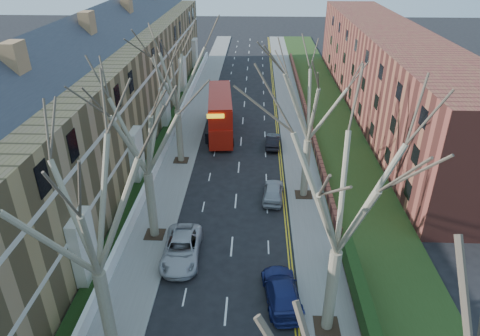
# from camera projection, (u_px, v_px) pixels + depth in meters

# --- Properties ---
(pavement_left) EXTENTS (3.00, 102.00, 0.12)m
(pavement_left) POSITION_uv_depth(u_px,v_px,m) (193.00, 120.00, 51.64)
(pavement_left) COLOR slate
(pavement_left) RESTS_ON ground
(pavement_right) EXTENTS (3.00, 102.00, 0.12)m
(pavement_right) POSITION_uv_depth(u_px,v_px,m) (293.00, 121.00, 51.23)
(pavement_right) COLOR slate
(pavement_right) RESTS_ON ground
(terrace_left) EXTENTS (9.70, 78.00, 13.60)m
(terrace_left) POSITION_uv_depth(u_px,v_px,m) (103.00, 97.00, 42.28)
(terrace_left) COLOR #967B4C
(terrace_left) RESTS_ON ground
(flats_right) EXTENTS (13.97, 54.00, 10.00)m
(flats_right) POSITION_uv_depth(u_px,v_px,m) (387.00, 72.00, 52.05)
(flats_right) COLOR brown
(flats_right) RESTS_ON ground
(front_wall_left) EXTENTS (0.30, 78.00, 1.00)m
(front_wall_left) POSITION_uv_depth(u_px,v_px,m) (167.00, 143.00, 44.37)
(front_wall_left) COLOR white
(front_wall_left) RESTS_ON ground
(grass_verge_right) EXTENTS (6.00, 102.00, 0.06)m
(grass_verge_right) POSITION_uv_depth(u_px,v_px,m) (331.00, 121.00, 51.03)
(grass_verge_right) COLOR #263D16
(grass_verge_right) RESTS_ON ground
(tree_left_mid) EXTENTS (10.50, 10.50, 14.71)m
(tree_left_mid) POSITION_uv_depth(u_px,v_px,m) (83.00, 197.00, 18.05)
(tree_left_mid) COLOR #756754
(tree_left_mid) RESTS_ON ground
(tree_left_far) EXTENTS (10.15, 10.15, 14.22)m
(tree_left_far) POSITION_uv_depth(u_px,v_px,m) (141.00, 118.00, 27.03)
(tree_left_far) COLOR #756754
(tree_left_far) RESTS_ON ground
(tree_left_dist) EXTENTS (10.50, 10.50, 14.71)m
(tree_left_dist) POSITION_uv_depth(u_px,v_px,m) (174.00, 65.00, 37.46)
(tree_left_dist) COLOR #756754
(tree_left_dist) RESTS_ON ground
(tree_right_mid) EXTENTS (10.50, 10.50, 14.71)m
(tree_right_mid) POSITION_uv_depth(u_px,v_px,m) (346.00, 179.00, 19.43)
(tree_right_mid) COLOR #756754
(tree_right_mid) RESTS_ON ground
(tree_right_far) EXTENTS (10.15, 10.15, 14.22)m
(tree_right_far) POSITION_uv_depth(u_px,v_px,m) (312.00, 91.00, 31.93)
(tree_right_far) COLOR #756754
(tree_right_far) RESTS_ON ground
(double_decker_bus) EXTENTS (3.42, 10.88, 4.49)m
(double_decker_bus) POSITION_uv_depth(u_px,v_px,m) (220.00, 115.00, 47.08)
(double_decker_bus) COLOR #A2160B
(double_decker_bus) RESTS_ON ground
(car_left_far) EXTENTS (2.61, 5.39, 1.48)m
(car_left_far) POSITION_uv_depth(u_px,v_px,m) (182.00, 249.00, 28.87)
(car_left_far) COLOR #AEAEB4
(car_left_far) RESTS_ON ground
(car_right_near) EXTENTS (2.59, 5.11, 1.42)m
(car_right_near) POSITION_uv_depth(u_px,v_px,m) (282.00, 291.00, 25.44)
(car_right_near) COLOR navy
(car_right_near) RESTS_ON ground
(car_right_mid) EXTENTS (2.01, 4.26, 1.41)m
(car_right_mid) POSITION_uv_depth(u_px,v_px,m) (273.00, 191.00, 35.59)
(car_right_mid) COLOR #9A9CA2
(car_right_mid) RESTS_ON ground
(car_right_far) EXTENTS (1.65, 4.01, 1.29)m
(car_right_far) POSITION_uv_depth(u_px,v_px,m) (273.00, 141.00, 44.69)
(car_right_far) COLOR black
(car_right_far) RESTS_ON ground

